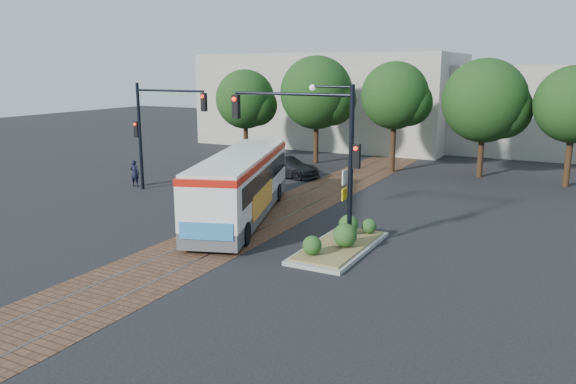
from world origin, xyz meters
The scene contains 10 objects.
ground centered at (0.00, 0.00, 0.00)m, with size 120.00×120.00×0.00m, color black.
trackbed centered at (0.00, 4.00, 0.01)m, with size 3.60×40.00×0.02m.
tree_row centered at (1.21, 16.42, 4.85)m, with size 26.40×5.60×7.67m.
warehouses centered at (-0.53, 28.75, 3.81)m, with size 40.00×13.00×8.00m.
city_bus centered at (-1.02, 1.25, 1.66)m, with size 5.87×11.26×2.98m.
traffic_island centered at (4.82, -0.90, 0.33)m, with size 2.20×5.20×1.13m.
signal_pole_main centered at (3.86, -0.81, 4.16)m, with size 5.49×0.46×6.00m.
signal_pole_left centered at (-8.37, 4.00, 3.86)m, with size 4.99×0.34×6.00m.
officer centered at (-10.34, 4.30, 0.78)m, with size 0.57×0.37×1.55m, color black.
parked_car centered at (-4.01, 11.14, 0.68)m, with size 1.91×4.70×1.36m, color black.
Camera 1 is at (12.59, -20.02, 6.78)m, focal length 35.00 mm.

